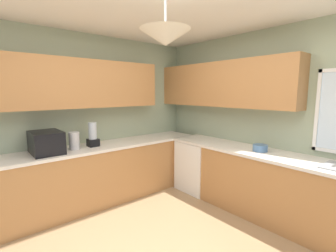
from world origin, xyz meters
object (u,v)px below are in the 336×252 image
at_px(microwave, 46,142).
at_px(bowl, 260,148).
at_px(kettle, 74,141).
at_px(dishwasher, 199,166).
at_px(blender_appliance, 93,135).

bearing_deg(microwave, bowl, 52.18).
relative_size(microwave, kettle, 1.94).
height_order(dishwasher, blender_appliance, blender_appliance).
height_order(microwave, kettle, microwave).
xyz_separation_m(dishwasher, blender_appliance, (-0.66, -1.59, 0.63)).
distance_m(kettle, bowl, 2.57).
xyz_separation_m(kettle, blender_appliance, (-0.02, 0.28, 0.04)).
xyz_separation_m(kettle, bowl, (1.73, 1.90, -0.08)).
height_order(kettle, bowl, kettle).
distance_m(dishwasher, bowl, 1.20).
relative_size(bowl, blender_appliance, 0.54).
xyz_separation_m(dishwasher, kettle, (-0.64, -1.87, 0.59)).
xyz_separation_m(microwave, blender_appliance, (0.00, 0.63, 0.02)).
bearing_deg(kettle, microwave, -93.25).
bearing_deg(kettle, bowl, 47.72).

